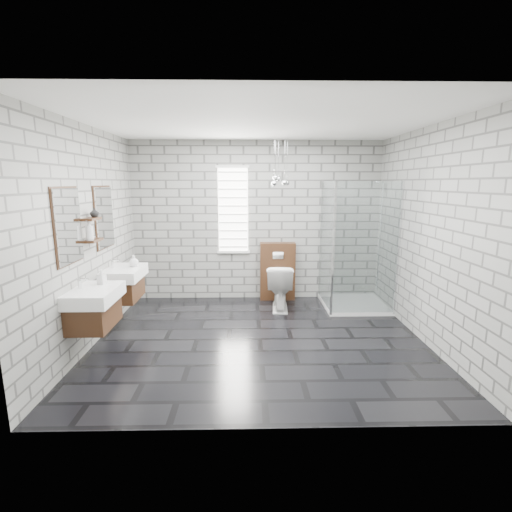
{
  "coord_description": "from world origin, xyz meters",
  "views": [
    {
      "loc": [
        -0.15,
        -4.54,
        2.01
      ],
      "look_at": [
        -0.04,
        0.35,
        1.04
      ],
      "focal_mm": 26.0,
      "sensor_mm": 36.0,
      "label": 1
    }
  ],
  "objects_px": {
    "vanity_right": "(122,274)",
    "toilet": "(280,286)",
    "shower_enclosure": "(351,278)",
    "cistern_panel": "(277,271)",
    "vanity_left": "(91,297)"
  },
  "relations": [
    {
      "from": "vanity_right",
      "to": "toilet",
      "type": "bearing_deg",
      "value": 17.36
    },
    {
      "from": "shower_enclosure",
      "to": "cistern_panel",
      "type": "bearing_deg",
      "value": 155.6
    },
    {
      "from": "vanity_left",
      "to": "cistern_panel",
      "type": "xyz_separation_m",
      "value": [
        2.27,
        2.23,
        -0.26
      ]
    },
    {
      "from": "shower_enclosure",
      "to": "toilet",
      "type": "xyz_separation_m",
      "value": [
        -1.14,
        0.02,
        -0.14
      ]
    },
    {
      "from": "vanity_right",
      "to": "cistern_panel",
      "type": "distance_m",
      "value": 2.58
    },
    {
      "from": "vanity_right",
      "to": "shower_enclosure",
      "type": "bearing_deg",
      "value": 11.39
    },
    {
      "from": "vanity_left",
      "to": "cistern_panel",
      "type": "distance_m",
      "value": 3.19
    },
    {
      "from": "vanity_left",
      "to": "vanity_right",
      "type": "relative_size",
      "value": 1.0
    },
    {
      "from": "vanity_right",
      "to": "toilet",
      "type": "relative_size",
      "value": 2.14
    },
    {
      "from": "vanity_left",
      "to": "cistern_panel",
      "type": "bearing_deg",
      "value": 44.46
    },
    {
      "from": "vanity_left",
      "to": "toilet",
      "type": "relative_size",
      "value": 2.14
    },
    {
      "from": "vanity_right",
      "to": "toilet",
      "type": "xyz_separation_m",
      "value": [
        2.27,
        0.71,
        -0.39
      ]
    },
    {
      "from": "vanity_right",
      "to": "shower_enclosure",
      "type": "relative_size",
      "value": 0.77
    },
    {
      "from": "shower_enclosure",
      "to": "toilet",
      "type": "bearing_deg",
      "value": 178.88
    },
    {
      "from": "vanity_right",
      "to": "shower_enclosure",
      "type": "distance_m",
      "value": 3.49
    }
  ]
}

